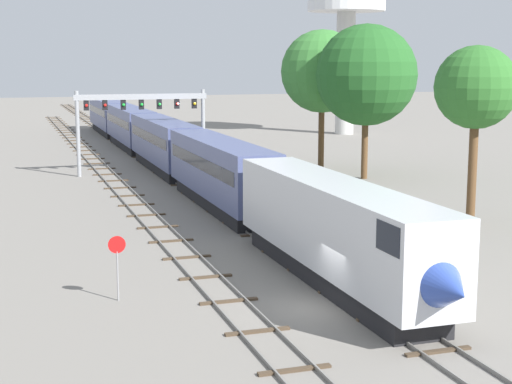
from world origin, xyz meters
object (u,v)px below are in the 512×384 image
trackside_tree_left (476,89)px  trackside_tree_right (322,72)px  trackside_tree_mid (366,75)px  signal_gantry (142,112)px  passenger_train (163,143)px  stop_sign (117,259)px

trackside_tree_left → trackside_tree_right: size_ratio=0.85×
trackside_tree_left → trackside_tree_mid: size_ratio=0.84×
trackside_tree_right → signal_gantry: bearing=171.5°
passenger_train → signal_gantry: signal_gantry is taller
passenger_train → trackside_tree_left: (13.68, -30.62, 5.98)m
passenger_train → trackside_tree_right: 16.45m
stop_sign → trackside_tree_left: (23.68, 9.22, 6.72)m
signal_gantry → trackside_tree_mid: (18.05, -9.01, 3.36)m
stop_sign → trackside_tree_right: bearing=55.5°
signal_gantry → trackside_tree_left: bearing=-61.1°
stop_sign → trackside_tree_mid: bearing=48.4°
passenger_train → signal_gantry: (-2.25, -1.80, 3.08)m
stop_sign → trackside_tree_left: trackside_tree_left is taller
signal_gantry → stop_sign: (-7.75, -38.03, -3.81)m
stop_sign → trackside_tree_left: bearing=21.3°
signal_gantry → trackside_tree_left: (15.93, -28.81, 2.91)m
trackside_tree_left → signal_gantry: bearing=118.9°
stop_sign → trackside_tree_right: size_ratio=0.22×
passenger_train → stop_sign: (-10.00, -39.84, -0.74)m
stop_sign → passenger_train: bearing=75.9°
signal_gantry → stop_sign: size_ratio=4.20×
stop_sign → trackside_tree_right: 43.75m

